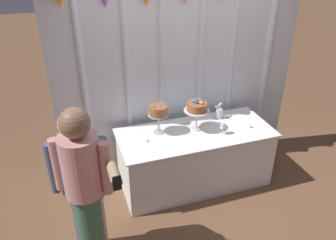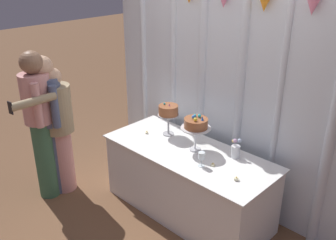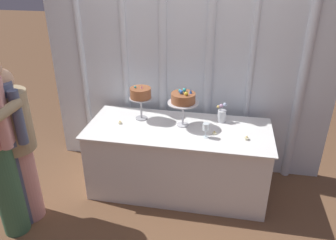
% 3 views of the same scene
% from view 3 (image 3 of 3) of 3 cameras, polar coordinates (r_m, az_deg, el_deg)
% --- Properties ---
extents(ground_plane, '(24.00, 24.00, 0.00)m').
position_cam_3_polar(ground_plane, '(3.64, 1.41, -12.58)').
color(ground_plane, brown).
extents(draped_curtain, '(3.12, 0.16, 2.65)m').
position_cam_3_polar(draped_curtain, '(3.55, 3.61, 11.58)').
color(draped_curtain, silver).
rests_on(draped_curtain, ground_plane).
extents(cake_table, '(1.86, 0.79, 0.75)m').
position_cam_3_polar(cake_table, '(3.50, 1.75, -6.80)').
color(cake_table, white).
rests_on(cake_table, ground_plane).
extents(cake_display_nearleft, '(0.24, 0.24, 0.38)m').
position_cam_3_polar(cake_display_nearleft, '(3.40, -4.78, 4.42)').
color(cake_display_nearleft, '#B2B2B7').
rests_on(cake_display_nearleft, cake_table).
extents(cake_display_nearright, '(0.31, 0.31, 0.39)m').
position_cam_3_polar(cake_display_nearright, '(3.24, 2.65, 3.62)').
color(cake_display_nearright, silver).
rests_on(cake_display_nearright, cake_table).
extents(wine_glass, '(0.06, 0.06, 0.15)m').
position_cam_3_polar(wine_glass, '(3.11, 6.59, -1.28)').
color(wine_glass, silver).
rests_on(wine_glass, cake_table).
extents(flower_vase, '(0.10, 0.09, 0.20)m').
position_cam_3_polar(flower_vase, '(3.45, 9.31, 0.93)').
color(flower_vase, silver).
rests_on(flower_vase, cake_table).
extents(tealight_far_left, '(0.04, 0.04, 0.03)m').
position_cam_3_polar(tealight_far_left, '(3.42, -8.30, -0.49)').
color(tealight_far_left, beige).
rests_on(tealight_far_left, cake_table).
extents(tealight_near_left, '(0.04, 0.04, 0.03)m').
position_cam_3_polar(tealight_near_left, '(3.23, 8.04, -2.27)').
color(tealight_near_left, beige).
rests_on(tealight_near_left, cake_table).
extents(tealight_near_right, '(0.05, 0.05, 0.04)m').
position_cam_3_polar(tealight_near_right, '(3.18, 13.46, -3.13)').
color(tealight_near_right, beige).
rests_on(tealight_near_right, cake_table).
extents(guest_girl_blue_dress, '(0.46, 0.81, 1.50)m').
position_cam_3_polar(guest_girl_blue_dress, '(3.19, -24.92, -3.74)').
color(guest_girl_blue_dress, '#D6938E').
rests_on(guest_girl_blue_dress, ground_plane).
extents(guest_man_pink_jacket, '(0.50, 0.37, 1.64)m').
position_cam_3_polar(guest_man_pink_jacket, '(3.13, -26.64, -2.97)').
color(guest_man_pink_jacket, '#4C5675').
rests_on(guest_man_pink_jacket, ground_plane).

